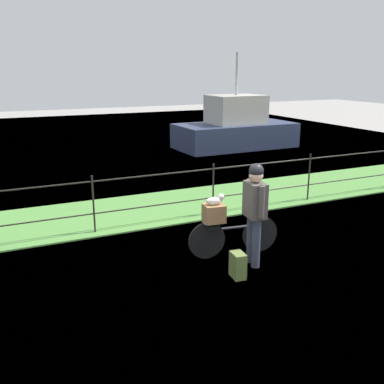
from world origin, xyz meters
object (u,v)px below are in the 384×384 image
object	(u,v)px
terrier_dog	(216,200)
cyclist_person	(255,206)
bicycle_main	(233,236)
backpack_on_paving	(238,265)
moored_boat_near	(235,129)
wooden_crate	(214,213)

from	to	relation	value
terrier_dog	cyclist_person	size ratio (longest dim) A/B	0.19
bicycle_main	backpack_on_paving	xyz separation A→B (m)	(-0.35, -0.77, -0.14)
bicycle_main	moored_boat_near	bearing A→B (deg)	59.52
wooden_crate	backpack_on_paving	distance (m)	1.00
terrier_dog	cyclist_person	xyz separation A→B (m)	(0.43, -0.51, -0.01)
wooden_crate	moored_boat_near	world-z (taller)	moored_boat_near
terrier_dog	wooden_crate	bearing A→B (deg)	172.53
wooden_crate	backpack_on_paving	world-z (taller)	wooden_crate
wooden_crate	cyclist_person	xyz separation A→B (m)	(0.45, -0.51, 0.22)
moored_boat_near	terrier_dog	bearing A→B (deg)	-122.06
bicycle_main	cyclist_person	bearing A→B (deg)	-76.94
wooden_crate	moored_boat_near	xyz separation A→B (m)	(5.77, 9.17, -0.03)
terrier_dog	moored_boat_near	bearing A→B (deg)	57.94
cyclist_person	backpack_on_paving	bearing A→B (deg)	-146.97
terrier_dog	cyclist_person	bearing A→B (deg)	-49.87
terrier_dog	backpack_on_paving	xyz separation A→B (m)	(-0.03, -0.81, -0.81)
bicycle_main	backpack_on_paving	world-z (taller)	bicycle_main
bicycle_main	moored_boat_near	size ratio (longest dim) A/B	0.33
wooden_crate	moored_boat_near	bearing A→B (deg)	57.82
wooden_crate	cyclist_person	world-z (taller)	cyclist_person
wooden_crate	cyclist_person	size ratio (longest dim) A/B	0.20
backpack_on_paving	terrier_dog	bearing A→B (deg)	4.08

